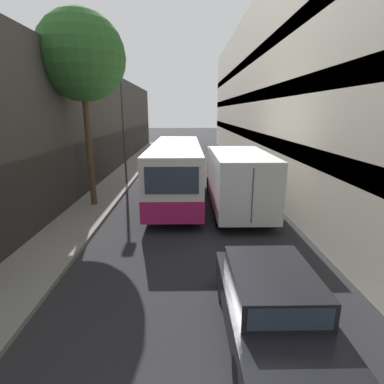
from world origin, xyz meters
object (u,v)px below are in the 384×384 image
(street_lamp, at_px, (122,102))
(street_tree_left, at_px, (81,57))
(box_truck, at_px, (236,176))
(car_hatchback, at_px, (271,304))
(bus, at_px, (176,170))
(panel_van, at_px, (172,151))

(street_lamp, distance_m, street_tree_left, 4.66)
(street_lamp, relative_size, street_tree_left, 0.83)
(street_tree_left, bearing_deg, box_truck, -2.64)
(car_hatchback, bearing_deg, bus, 102.43)
(bus, xyz_separation_m, street_lamp, (-3.24, 2.92, 3.49))
(street_lamp, bearing_deg, bus, -42.06)
(panel_van, bearing_deg, street_tree_left, -103.76)
(bus, bearing_deg, box_truck, -29.41)
(car_hatchback, relative_size, street_lamp, 0.58)
(car_hatchback, height_order, street_lamp, street_lamp)
(box_truck, bearing_deg, panel_van, 105.35)
(street_lamp, xyz_separation_m, street_tree_left, (-0.77, -4.24, 1.77))
(box_truck, distance_m, street_tree_left, 8.69)
(bus, xyz_separation_m, street_tree_left, (-4.02, -1.31, 5.26))
(panel_van, height_order, street_tree_left, street_tree_left)
(car_hatchback, relative_size, panel_van, 0.89)
(car_hatchback, height_order, panel_van, panel_van)
(bus, relative_size, street_tree_left, 1.15)
(bus, bearing_deg, panel_van, 93.87)
(bus, distance_m, box_truck, 3.32)
(car_hatchback, relative_size, box_truck, 0.56)
(car_hatchback, distance_m, bus, 10.51)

